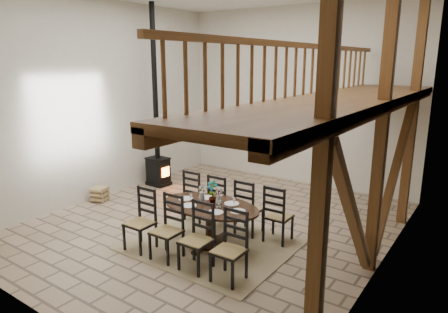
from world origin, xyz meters
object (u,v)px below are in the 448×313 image
Objects in this scene: log_stack at (100,194)px; log_basket at (159,177)px; wood_stove at (157,146)px; dining_table at (211,225)px.

log_basket is at bearing 84.89° from log_stack.
wood_stove is 2.11m from log_stack.
log_stack is (-0.26, -1.86, -0.95)m from wood_stove.
log_stack is at bearing -95.83° from wood_stove.
wood_stove reaches higher than log_basket.
dining_table is at bearing -5.58° from log_stack.
dining_table is 4.84× the size of log_basket.
dining_table is 4.35m from log_basket.
log_basket is 1.99m from log_stack.
dining_table reaches higher than log_basket.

